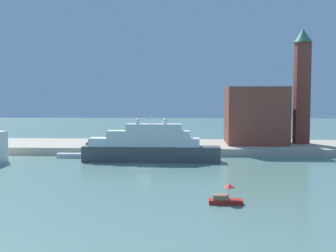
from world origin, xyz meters
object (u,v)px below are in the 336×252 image
Objects in this scene: person_figure at (115,141)px; parked_car at (94,144)px; bell_tower at (302,83)px; work_barge at (71,155)px; harbor_building at (255,115)px; small_motorboat at (225,198)px; mooring_bollard at (184,147)px; large_yacht at (150,146)px.

parked_car is at bearing -130.07° from person_figure.
parked_car is at bearing -170.49° from bell_tower.
person_figure is at bearing 59.82° from work_barge.
harbor_building is at bearing 179.54° from bell_tower.
parked_car is at bearing 120.82° from small_motorboat.
harbor_building is 40.97m from parked_car.
small_motorboat is 43.11m from mooring_bollard.
small_motorboat reaches higher than mooring_bollard.
harbor_building reaches higher than parked_car.
bell_tower is at bearing 9.51° from parked_car.
large_yacht is at bearing 110.89° from small_motorboat.
work_barge is 8.44× the size of mooring_bollard.
bell_tower reaches higher than work_barge.
large_yacht is 38.03× the size of mooring_bollard.
parked_car is 21.91m from mooring_bollard.
work_barge is 14.74m from person_figure.
harbor_building is at bearing 6.25° from person_figure.
person_figure is at bearing -173.75° from harbor_building.
work_barge is 0.43× the size of harbor_building.
harbor_building is 19.53× the size of mooring_bollard.
parked_car is (3.34, 7.87, 1.81)m from work_barge.
small_motorboat is at bearing -51.13° from work_barge.
harbor_building is at bearing 12.33° from parked_car.
mooring_bollard is at bearing -25.23° from person_figure.
person_figure is (-47.03, -3.80, -14.57)m from bell_tower.
work_barge is at bearing -113.02° from parked_car.
parked_car is (-14.57, 12.12, -0.84)m from large_yacht.
large_yacht is 7.40× the size of parked_car.
small_motorboat is 1.08× the size of parked_car.
large_yacht is 36.58m from small_motorboat.
parked_car is (-51.02, -8.54, -14.81)m from bell_tower.
small_motorboat is 61.78m from bell_tower.
bell_tower is 16.66× the size of person_figure.
bell_tower is (54.36, 16.41, 16.62)m from work_barge.
mooring_bollard is at bearing 9.80° from work_barge.
large_yacht is 1.95× the size of harbor_building.
small_motorboat is at bearing -113.17° from bell_tower.
large_yacht is 16.56× the size of person_figure.
small_motorboat reaches higher than work_barge.
large_yacht is at bearing -140.22° from harbor_building.
harbor_building is (42.85, 16.50, 8.39)m from work_barge.
large_yacht is at bearing -39.77° from parked_car.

